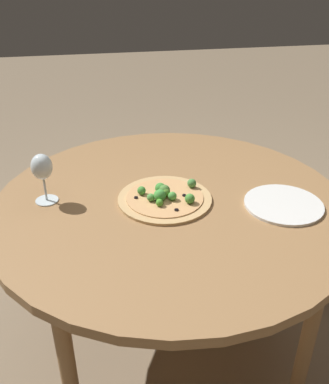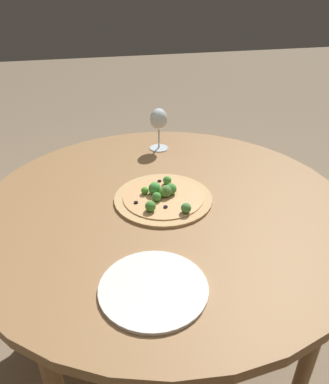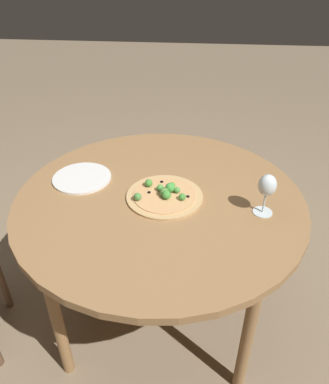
% 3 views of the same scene
% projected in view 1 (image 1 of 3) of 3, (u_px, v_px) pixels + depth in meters
% --- Properties ---
extents(ground_plane, '(12.00, 12.00, 0.00)m').
position_uv_depth(ground_plane, '(170.00, 343.00, 1.87)').
color(ground_plane, '#847056').
extents(dining_table, '(1.25, 1.25, 0.73)m').
position_uv_depth(dining_table, '(171.00, 214.00, 1.53)').
color(dining_table, olive).
rests_on(dining_table, ground_plane).
extents(pizza, '(0.33, 0.33, 0.06)m').
position_uv_depth(pizza, '(165.00, 197.00, 1.50)').
color(pizza, tan).
rests_on(pizza, dining_table).
extents(wine_glass, '(0.08, 0.08, 0.18)m').
position_uv_depth(wine_glass, '(42.00, 169.00, 1.43)').
color(wine_glass, silver).
rests_on(wine_glass, dining_table).
extents(plate_near, '(0.27, 0.27, 0.01)m').
position_uv_depth(plate_near, '(284.00, 204.00, 1.47)').
color(plate_near, silver).
rests_on(plate_near, dining_table).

